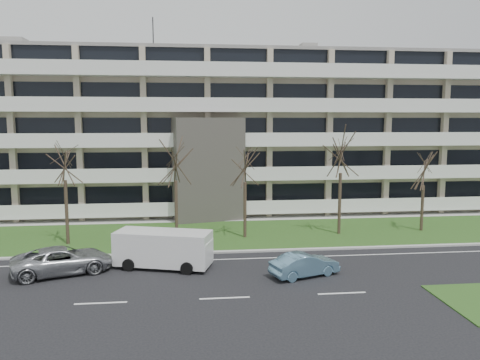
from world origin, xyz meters
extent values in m
plane|color=black|center=(0.00, 0.00, 0.00)|extent=(160.00, 160.00, 0.00)
cube|color=#2D4918|center=(0.00, 13.00, 0.03)|extent=(90.00, 10.00, 0.06)
cube|color=#B2B2AD|center=(0.00, 8.00, 0.06)|extent=(90.00, 0.35, 0.12)
cube|color=#B2B2AD|center=(0.00, 18.50, 0.04)|extent=(90.00, 2.00, 0.08)
cube|color=white|center=(0.00, 6.50, 0.01)|extent=(90.00, 0.12, 0.01)
cube|color=tan|center=(0.00, 25.50, 7.50)|extent=(60.00, 12.00, 15.00)
cube|color=gray|center=(0.00, 25.50, 15.15)|extent=(60.50, 12.50, 0.30)
cube|color=#4C4742|center=(0.00, 18.50, 4.50)|extent=(6.39, 3.69, 9.00)
cube|color=black|center=(0.00, 18.30, 2.00)|extent=(4.92, 1.19, 3.50)
cube|color=gray|center=(-18.00, 25.50, 15.90)|extent=(2.00, 2.00, 1.20)
cylinder|color=black|center=(-5.00, 25.50, 17.00)|extent=(0.10, 0.10, 3.50)
cube|color=black|center=(0.00, 19.48, 2.10)|extent=(58.00, 0.10, 1.80)
cube|color=white|center=(0.00, 18.80, 0.60)|extent=(58.00, 1.40, 0.22)
cube|color=white|center=(0.00, 18.15, 1.20)|extent=(58.00, 0.08, 1.00)
cube|color=black|center=(0.00, 19.48, 5.10)|extent=(58.00, 0.10, 1.80)
cube|color=white|center=(0.00, 18.80, 3.60)|extent=(58.00, 1.40, 0.22)
cube|color=white|center=(0.00, 18.15, 4.20)|extent=(58.00, 0.08, 1.00)
cube|color=black|center=(0.00, 19.48, 8.10)|extent=(58.00, 0.10, 1.80)
cube|color=white|center=(0.00, 18.80, 6.60)|extent=(58.00, 1.40, 0.22)
cube|color=white|center=(0.00, 18.15, 7.20)|extent=(58.00, 0.08, 1.00)
cube|color=black|center=(0.00, 19.48, 11.10)|extent=(58.00, 0.10, 1.80)
cube|color=white|center=(0.00, 18.80, 9.60)|extent=(58.00, 1.40, 0.22)
cube|color=white|center=(0.00, 18.15, 10.20)|extent=(58.00, 0.08, 1.00)
cube|color=black|center=(0.00, 19.48, 14.10)|extent=(58.00, 0.10, 1.80)
cube|color=white|center=(0.00, 18.80, 12.60)|extent=(58.00, 1.40, 0.22)
cube|color=white|center=(0.00, 18.15, 13.20)|extent=(58.00, 0.08, 1.00)
imported|color=#A9ABB0|center=(-8.98, 4.83, 0.77)|extent=(6.08, 4.28, 1.54)
imported|color=#6D9DBC|center=(4.76, 2.85, 0.66)|extent=(4.24, 2.66, 1.32)
cube|color=white|center=(-3.27, 5.33, 1.20)|extent=(6.00, 3.62, 1.98)
cube|color=black|center=(-3.27, 5.33, 1.77)|extent=(5.55, 3.35, 0.73)
cube|color=white|center=(-0.72, 4.56, 1.04)|extent=(0.92, 2.00, 1.25)
cylinder|color=black|center=(-5.27, 4.84, 0.37)|extent=(0.77, 0.46, 0.73)
cylinder|color=black|center=(-4.67, 6.84, 0.37)|extent=(0.77, 0.46, 0.73)
cylinder|color=black|center=(-1.87, 3.82, 0.37)|extent=(0.77, 0.46, 0.73)
cylinder|color=black|center=(-1.27, 5.81, 0.37)|extent=(0.77, 0.46, 0.73)
cylinder|color=#382B21|center=(-10.30, 11.30, 2.31)|extent=(0.24, 0.24, 4.61)
cylinder|color=#382B21|center=(-2.64, 11.52, 2.22)|extent=(0.24, 0.24, 4.44)
cylinder|color=#382B21|center=(2.43, 11.85, 2.11)|extent=(0.24, 0.24, 4.22)
cylinder|color=#382B21|center=(9.80, 12.13, 2.39)|extent=(0.24, 0.24, 4.78)
cylinder|color=#382B21|center=(16.68, 12.48, 1.84)|extent=(0.24, 0.24, 3.68)
camera|label=1|loc=(-1.65, -22.21, 8.76)|focal=35.00mm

